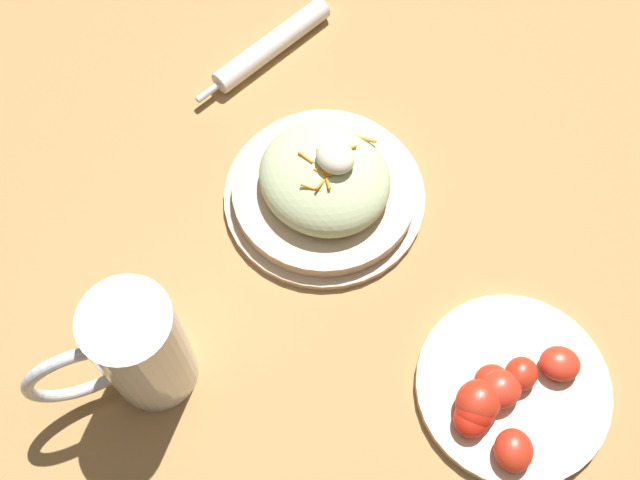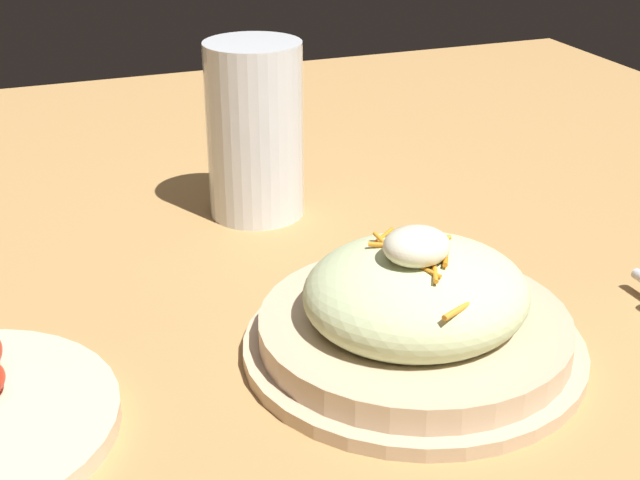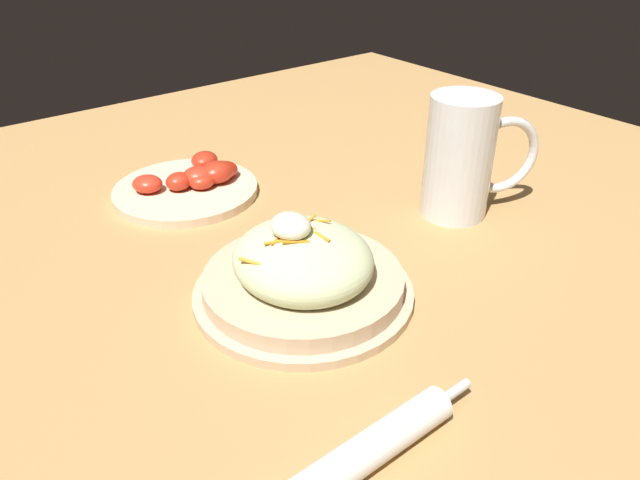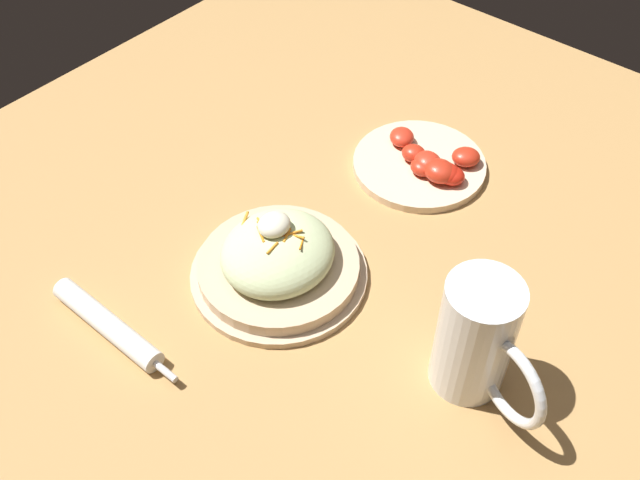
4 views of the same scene
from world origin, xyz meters
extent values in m
plane|color=#B2844C|center=(0.00, 0.00, 0.00)|extent=(1.43, 1.43, 0.00)
cylinder|color=#D1B28E|center=(-0.06, 0.10, 0.01)|extent=(0.24, 0.24, 0.01)
cylinder|color=#D1B28E|center=(-0.06, 0.10, 0.02)|extent=(0.22, 0.22, 0.02)
ellipsoid|color=beige|center=(-0.06, 0.10, 0.05)|extent=(0.16, 0.15, 0.07)
cylinder|color=orange|center=(-0.07, 0.12, 0.08)|extent=(0.02, 0.03, 0.01)
cylinder|color=orange|center=(-0.06, 0.16, 0.07)|extent=(0.03, 0.02, 0.01)
cylinder|color=orange|center=(-0.06, 0.13, 0.08)|extent=(0.01, 0.03, 0.00)
cylinder|color=orange|center=(-0.04, 0.08, 0.08)|extent=(0.01, 0.02, 0.01)
cylinder|color=orange|center=(-0.08, 0.09, 0.08)|extent=(0.02, 0.00, 0.00)
cylinder|color=orange|center=(-0.04, 0.09, 0.08)|extent=(0.03, 0.02, 0.00)
cylinder|color=orange|center=(-0.05, 0.07, 0.08)|extent=(0.02, 0.01, 0.01)
cylinder|color=orange|center=(-0.05, 0.13, 0.08)|extent=(0.01, 0.02, 0.00)
cylinder|color=orange|center=(-0.05, 0.09, 0.08)|extent=(0.02, 0.01, 0.01)
ellipsoid|color=#EFEACC|center=(-0.05, 0.11, 0.09)|extent=(0.05, 0.04, 0.02)
cylinder|color=white|center=(-0.03, -0.18, 0.08)|extent=(0.09, 0.09, 0.16)
cylinder|color=gold|center=(-0.03, -0.18, 0.06)|extent=(0.08, 0.08, 0.11)
cylinder|color=white|center=(-0.03, -0.18, 0.12)|extent=(0.08, 0.08, 0.01)
torus|color=white|center=(-0.05, -0.24, 0.08)|extent=(0.05, 0.11, 0.11)
camera|label=1|loc=(0.26, -0.22, 0.81)|focal=43.33mm
camera|label=2|loc=(0.19, 0.58, 0.34)|focal=50.39mm
camera|label=3|loc=(-0.49, 0.42, 0.39)|focal=33.64mm
camera|label=4|loc=(-0.51, -0.36, 0.76)|focal=41.10mm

